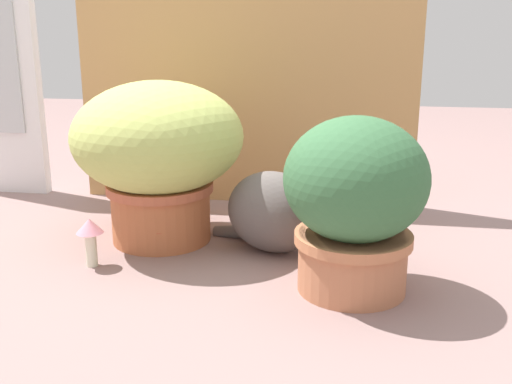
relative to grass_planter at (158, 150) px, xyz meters
The scene contains 7 objects.
ground_plane 0.31m from the grass_planter, 52.13° to the right, with size 6.00×6.00×0.00m, color gray.
cardboard_backdrop 0.48m from the grass_planter, 67.98° to the left, with size 1.12×0.03×0.84m, color tan.
grass_planter is the anchor object (origin of this frame).
leafy_planter 0.59m from the grass_planter, 25.41° to the right, with size 0.32×0.32×0.40m.
cat 0.37m from the grass_planter, ahead, with size 0.36×0.25×0.32m.
mushroom_ornament_pink 0.30m from the grass_planter, 118.83° to the right, with size 0.07×0.07×0.13m.
mushroom_ornament_red 0.19m from the grass_planter, 76.75° to the right, with size 0.11×0.11×0.12m.
Camera 1 is at (0.41, -1.45, 0.61)m, focal length 43.18 mm.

